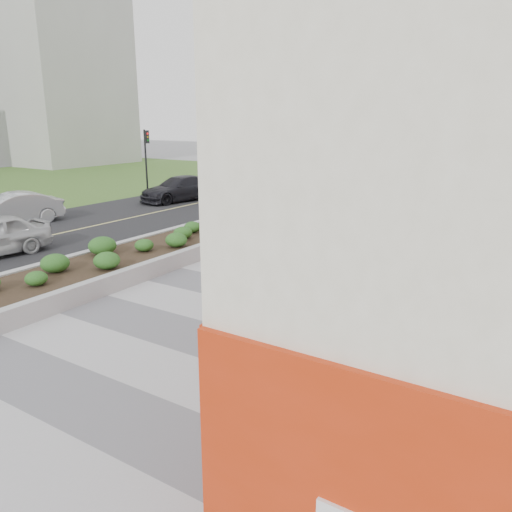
# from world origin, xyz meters

# --- Properties ---
(ground) EXTENTS (160.00, 160.00, 0.00)m
(ground) POSITION_xyz_m (0.00, 0.00, 0.00)
(ground) COLOR gray
(ground) RESTS_ON ground
(walkway) EXTENTS (8.00, 36.00, 0.01)m
(walkway) POSITION_xyz_m (0.00, 3.00, 0.01)
(walkway) COLOR #A8A8AD
(walkway) RESTS_ON ground
(planter) EXTENTS (3.00, 18.00, 0.90)m
(planter) POSITION_xyz_m (-5.50, 7.00, 0.42)
(planter) COLOR #9E9EA0
(planter) RESTS_ON ground
(street) EXTENTS (10.00, 40.00, 0.00)m
(street) POSITION_xyz_m (-12.00, 7.00, 0.00)
(street) COLOR black
(street) RESTS_ON ground
(traffic_signal_near) EXTENTS (0.33, 0.28, 4.20)m
(traffic_signal_near) POSITION_xyz_m (-7.23, 17.50, 2.76)
(traffic_signal_near) COLOR black
(traffic_signal_near) RESTS_ON ground
(traffic_signal_far) EXTENTS (0.33, 0.28, 4.20)m
(traffic_signal_far) POSITION_xyz_m (-16.43, 17.00, 2.76)
(traffic_signal_far) COLOR black
(traffic_signal_far) RESTS_ON ground
(distant_bldg_west_a) EXTENTS (18.00, 12.00, 22.00)m
(distant_bldg_west_a) POSITION_xyz_m (-45.00, 30.00, 11.00)
(distant_bldg_west_a) COLOR #ADAAA3
(distant_bldg_west_a) RESTS_ON ground
(distant_bldg_north_l) EXTENTS (16.00, 12.00, 20.00)m
(distant_bldg_north_l) POSITION_xyz_m (-5.00, 55.00, 10.00)
(distant_bldg_north_l) COLOR #ADAAA3
(distant_bldg_north_l) RESTS_ON ground
(manhole_cover) EXTENTS (0.44, 0.44, 0.01)m
(manhole_cover) POSITION_xyz_m (0.50, 3.00, 0.00)
(manhole_cover) COLOR #595654
(manhole_cover) RESTS_ON ground
(skateboarder) EXTENTS (0.58, 0.72, 1.49)m
(skateboarder) POSITION_xyz_m (1.51, 8.32, 0.76)
(skateboarder) COLOR beige
(skateboarder) RESTS_ON ground
(car_silver) EXTENTS (2.60, 4.76, 1.49)m
(car_silver) POSITION_xyz_m (-15.50, 7.01, 0.74)
(car_silver) COLOR silver
(car_silver) RESTS_ON ground
(car_dark) EXTENTS (3.14, 5.42, 1.48)m
(car_dark) POSITION_xyz_m (-13.50, 16.67, 0.74)
(car_dark) COLOR black
(car_dark) RESTS_ON ground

